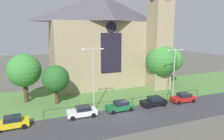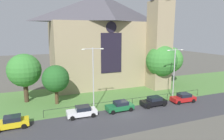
{
  "view_description": "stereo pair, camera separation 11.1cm",
  "coord_description": "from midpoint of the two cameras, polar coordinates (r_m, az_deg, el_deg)",
  "views": [
    {
      "loc": [
        -12.61,
        -25.6,
        11.83
      ],
      "look_at": [
        0.94,
        8.0,
        5.02
      ],
      "focal_mm": 32.33,
      "sensor_mm": 36.0,
      "label": 1
    },
    {
      "loc": [
        -12.51,
        -25.64,
        11.83
      ],
      "look_at": [
        0.94,
        8.0,
        5.02
      ],
      "focal_mm": 32.33,
      "sensor_mm": 36.0,
      "label": 2
    }
  ],
  "objects": [
    {
      "name": "ground",
      "position": [
        39.58,
        -2.28,
        -6.75
      ],
      "size": [
        160.0,
        160.0,
        0.0
      ],
      "primitive_type": "plane",
      "color": "#56544C"
    },
    {
      "name": "road_asphalt",
      "position": [
        29.25,
        5.83,
        -13.26
      ],
      "size": [
        120.0,
        8.0,
        0.01
      ],
      "primitive_type": "cube",
      "color": "#38383D",
      "rests_on": "ground"
    },
    {
      "name": "grass_verge",
      "position": [
        37.79,
        -1.26,
        -7.59
      ],
      "size": [
        120.0,
        20.0,
        0.01
      ],
      "primitive_type": "cube",
      "color": "#517F3D",
      "rests_on": "ground"
    },
    {
      "name": "church_building",
      "position": [
        45.76,
        -1.75,
        8.7
      ],
      "size": [
        23.2,
        16.2,
        26.0
      ],
      "color": "tan",
      "rests_on": "ground"
    },
    {
      "name": "iron_railing",
      "position": [
        33.64,
        5.88,
        -8.26
      ],
      "size": [
        27.94,
        0.07,
        1.13
      ],
      "color": "black",
      "rests_on": "ground"
    },
    {
      "name": "tree_right_far",
      "position": [
        47.92,
        16.15,
        2.77
      ],
      "size": [
        5.8,
        5.8,
        8.56
      ],
      "color": "#423021",
      "rests_on": "ground"
    },
    {
      "name": "tree_right_near",
      "position": [
        42.88,
        13.9,
        2.48
      ],
      "size": [
        6.45,
        6.45,
        9.23
      ],
      "color": "#423021",
      "rests_on": "ground"
    },
    {
      "name": "tree_left_near",
      "position": [
        34.39,
        -15.54,
        -2.4
      ],
      "size": [
        4.44,
        4.44,
        6.55
      ],
      "color": "#4C3823",
      "rests_on": "ground"
    },
    {
      "name": "tree_left_far",
      "position": [
        36.86,
        -23.46,
        -0.11
      ],
      "size": [
        5.56,
        5.56,
        8.34
      ],
      "color": "#423021",
      "rests_on": "ground"
    },
    {
      "name": "streetlamp_near",
      "position": [
        29.79,
        -5.23,
        -0.64
      ],
      "size": [
        3.37,
        0.26,
        9.68
      ],
      "color": "#B2B2B7",
      "rests_on": "ground"
    },
    {
      "name": "streetlamp_far",
      "position": [
        36.75,
        17.3,
        0.53
      ],
      "size": [
        3.37,
        0.26,
        9.04
      ],
      "color": "#B2B2B7",
      "rests_on": "ground"
    },
    {
      "name": "parked_car_yellow",
      "position": [
        28.9,
        -26.5,
        -13.09
      ],
      "size": [
        4.26,
        2.14,
        1.51
      ],
      "rotation": [
        0.0,
        0.0,
        3.17
      ],
      "color": "gold",
      "rests_on": "ground"
    },
    {
      "name": "parked_car_white",
      "position": [
        29.53,
        -8.38,
        -11.52
      ],
      "size": [
        4.25,
        2.11,
        1.51
      ],
      "rotation": [
        0.0,
        0.0,
        3.12
      ],
      "color": "silver",
      "rests_on": "ground"
    },
    {
      "name": "parked_car_green",
      "position": [
        31.22,
        2.35,
        -10.16
      ],
      "size": [
        4.24,
        2.09,
        1.51
      ],
      "rotation": [
        0.0,
        0.0,
        3.16
      ],
      "color": "#196033",
      "rests_on": "ground"
    },
    {
      "name": "parked_car_black",
      "position": [
        33.9,
        11.8,
        -8.67
      ],
      "size": [
        4.2,
        2.03,
        1.51
      ],
      "rotation": [
        0.0,
        0.0,
        3.14
      ],
      "color": "black",
      "rests_on": "ground"
    },
    {
      "name": "parked_car_red",
      "position": [
        37.01,
        19.59,
        -7.42
      ],
      "size": [
        4.28,
        2.19,
        1.51
      ],
      "rotation": [
        0.0,
        0.0,
        3.09
      ],
      "color": "#B21919",
      "rests_on": "ground"
    }
  ]
}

